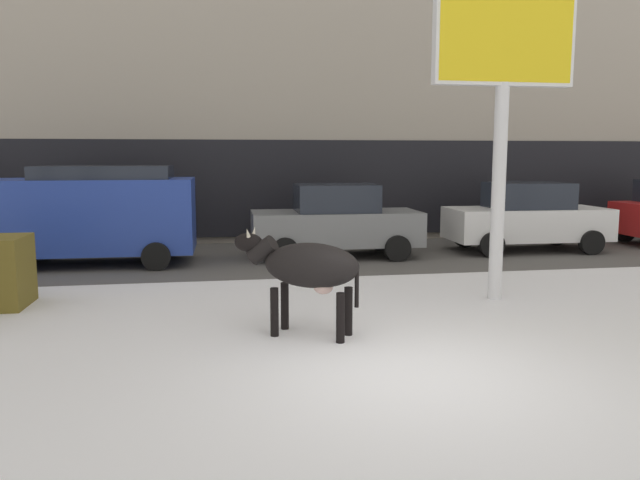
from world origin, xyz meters
TOP-DOWN VIEW (x-y plane):
  - ground_plane at (0.00, 0.00)m, footprint 120.00×120.00m
  - road_strip at (0.00, 8.71)m, footprint 60.00×5.60m
  - building_facade at (0.00, 14.40)m, footprint 44.00×6.10m
  - cow_black at (-0.99, 1.78)m, footprint 1.86×1.27m
  - billboard at (2.67, 3.46)m, footprint 2.52×0.24m
  - car_blue_van at (-5.02, 8.28)m, footprint 4.63×2.18m
  - car_grey_sedan at (0.74, 8.47)m, footprint 4.23×2.04m
  - car_white_sedan at (5.99, 8.61)m, footprint 4.23×2.04m
  - pedestrian_near_billboard at (-7.13, 11.76)m, footprint 0.36×0.24m
  - pedestrian_by_cars at (5.93, 11.76)m, footprint 0.36×0.24m
  - pedestrian_far_left at (7.71, 11.76)m, footprint 0.36×0.24m

SIDE VIEW (x-z plane):
  - ground_plane at x=0.00m, z-range 0.00..0.00m
  - road_strip at x=0.00m, z-range 0.00..0.01m
  - pedestrian_near_billboard at x=-7.13m, z-range 0.01..1.74m
  - pedestrian_by_cars at x=5.93m, z-range 0.01..1.74m
  - pedestrian_far_left at x=7.71m, z-range 0.01..1.74m
  - car_grey_sedan at x=0.74m, z-range -0.01..1.83m
  - car_white_sedan at x=5.99m, z-range -0.01..1.83m
  - cow_black at x=-0.99m, z-range 0.22..1.76m
  - car_blue_van at x=-5.02m, z-range 0.08..2.40m
  - billboard at x=2.67m, z-range 1.53..7.09m
  - building_facade at x=0.00m, z-range -0.02..12.98m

